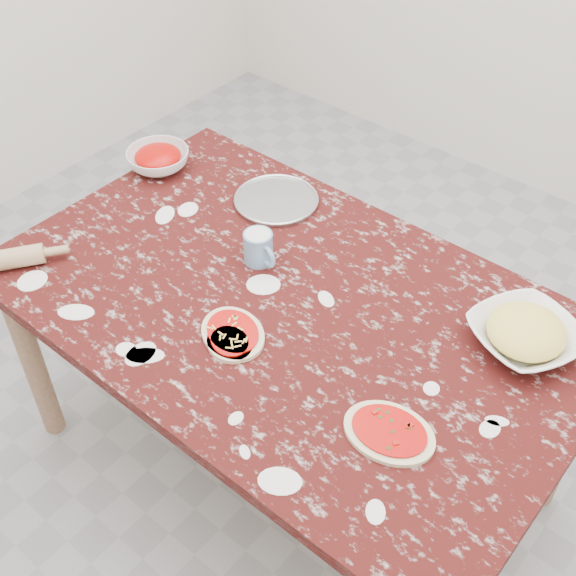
# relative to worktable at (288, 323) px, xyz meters

# --- Properties ---
(ground) EXTENTS (4.00, 4.00, 0.00)m
(ground) POSITION_rel_worktable_xyz_m (0.00, 0.00, -0.67)
(ground) COLOR gray
(worktable) EXTENTS (1.60, 1.00, 0.75)m
(worktable) POSITION_rel_worktable_xyz_m (0.00, 0.00, 0.00)
(worktable) COLOR #360C0B
(worktable) RESTS_ON ground
(pizza_tray) EXTENTS (0.28, 0.28, 0.01)m
(pizza_tray) POSITION_rel_worktable_xyz_m (-0.32, 0.32, 0.09)
(pizza_tray) COLOR #B2B2B7
(pizza_tray) RESTS_ON worktable
(sauce_bowl) EXTENTS (0.27, 0.27, 0.06)m
(sauce_bowl) POSITION_rel_worktable_xyz_m (-0.74, 0.21, 0.11)
(sauce_bowl) COLOR white
(sauce_bowl) RESTS_ON worktable
(cheese_bowl) EXTENTS (0.35, 0.35, 0.06)m
(cheese_bowl) POSITION_rel_worktable_xyz_m (0.56, 0.26, 0.12)
(cheese_bowl) COLOR white
(cheese_bowl) RESTS_ON worktable
(flour_mug) EXTENTS (0.12, 0.08, 0.10)m
(flour_mug) POSITION_rel_worktable_xyz_m (-0.17, 0.08, 0.13)
(flour_mug) COLOR #6A90B8
(flour_mug) RESTS_ON worktable
(pizza_left) EXTENTS (0.24, 0.22, 0.02)m
(pizza_left) POSITION_rel_worktable_xyz_m (-0.03, -0.19, 0.09)
(pizza_left) COLOR beige
(pizza_left) RESTS_ON worktable
(pizza_mid) EXTENTS (0.16, 0.14, 0.02)m
(pizza_mid) POSITION_rel_worktable_xyz_m (-0.01, -0.22, 0.09)
(pizza_mid) COLOR beige
(pizza_mid) RESTS_ON worktable
(pizza_right) EXTENTS (0.24, 0.20, 0.02)m
(pizza_right) POSITION_rel_worktable_xyz_m (0.45, -0.18, 0.09)
(pizza_right) COLOR beige
(pizza_right) RESTS_ON worktable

